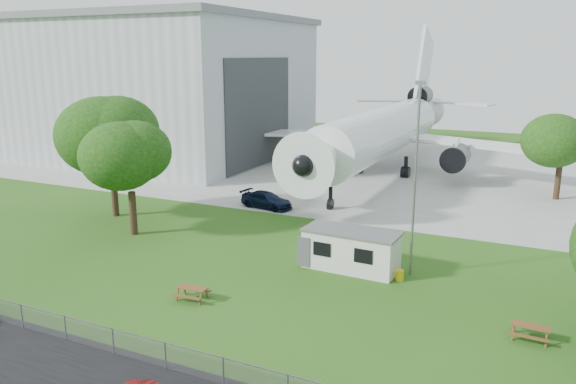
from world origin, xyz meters
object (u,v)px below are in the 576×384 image
at_px(picnic_west, 192,300).
at_px(picnic_east, 529,340).
at_px(airliner, 385,129).
at_px(site_cabin, 351,250).
at_px(hangar, 138,86).

height_order(picnic_west, picnic_east, same).
relative_size(airliner, picnic_west, 26.52).
relative_size(site_cabin, picnic_west, 3.78).
bearing_deg(picnic_east, hangar, 148.59).
bearing_deg(site_cabin, picnic_east, -25.12).
bearing_deg(picnic_east, airliner, 118.54).
distance_m(site_cabin, picnic_east, 12.24).
height_order(hangar, site_cabin, hangar).
bearing_deg(hangar, airliner, -0.22).
xyz_separation_m(site_cabin, picnic_east, (11.02, -5.17, -1.31)).
xyz_separation_m(hangar, site_cabin, (42.46, -30.56, -8.09)).
height_order(airliner, picnic_east, airliner).
bearing_deg(site_cabin, airliner, 102.03).
xyz_separation_m(airliner, picnic_east, (17.51, -35.59, -5.27)).
distance_m(site_cabin, picnic_west, 10.77).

